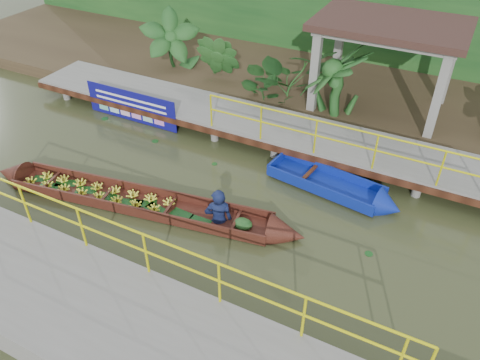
% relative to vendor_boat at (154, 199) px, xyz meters
% --- Properties ---
extents(ground, '(80.00, 80.00, 0.00)m').
position_rel_vendor_boat_xyz_m(ground, '(0.72, 0.83, -0.31)').
color(ground, '#31371B').
rests_on(ground, ground).
extents(land_strip, '(30.00, 8.00, 0.45)m').
position_rel_vendor_boat_xyz_m(land_strip, '(0.72, 8.33, -0.08)').
color(land_strip, '#34271A').
rests_on(land_strip, ground).
extents(far_dock, '(16.00, 2.06, 1.66)m').
position_rel_vendor_boat_xyz_m(far_dock, '(0.73, 4.26, 0.17)').
color(far_dock, slate).
rests_on(far_dock, ground).
extents(near_dock, '(18.00, 2.40, 1.73)m').
position_rel_vendor_boat_xyz_m(near_dock, '(1.72, -3.36, -0.01)').
color(near_dock, slate).
rests_on(near_dock, ground).
extents(pavilion, '(4.40, 3.00, 3.00)m').
position_rel_vendor_boat_xyz_m(pavilion, '(3.72, 7.13, 2.51)').
color(pavilion, slate).
rests_on(pavilion, ground).
extents(foliage_backdrop, '(30.00, 0.80, 4.00)m').
position_rel_vendor_boat_xyz_m(foliage_backdrop, '(0.72, 10.83, 1.69)').
color(foliage_backdrop, '#133E18').
rests_on(foliage_backdrop, ground).
extents(vendor_boat, '(8.55, 2.16, 2.20)m').
position_rel_vendor_boat_xyz_m(vendor_boat, '(0.00, 0.00, 0.00)').
color(vendor_boat, '#33150D').
rests_on(vendor_boat, ground).
extents(moored_blue_boat, '(3.67, 1.40, 0.85)m').
position_rel_vendor_boat_xyz_m(moored_blue_boat, '(4.36, 2.65, -0.16)').
color(moored_blue_boat, navy).
rests_on(moored_blue_boat, ground).
extents(blue_banner, '(3.39, 0.04, 1.06)m').
position_rel_vendor_boat_xyz_m(blue_banner, '(-3.21, 3.31, 0.25)').
color(blue_banner, navy).
rests_on(blue_banner, ground).
extents(tropical_plants, '(14.43, 1.43, 1.79)m').
position_rel_vendor_boat_xyz_m(tropical_plants, '(2.37, 6.13, 1.03)').
color(tropical_plants, '#133E18').
rests_on(tropical_plants, ground).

